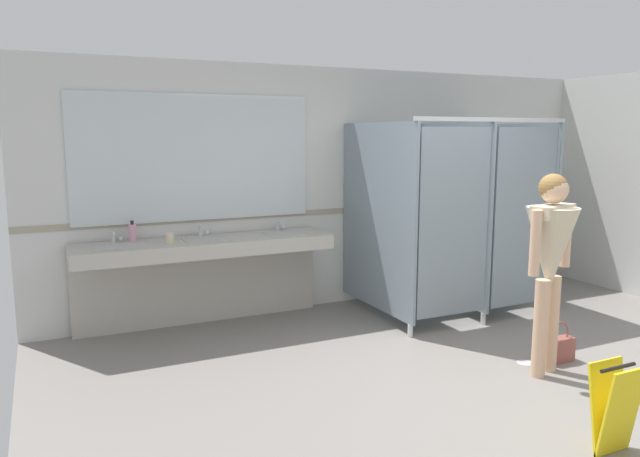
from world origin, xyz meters
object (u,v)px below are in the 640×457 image
(handbag, at_px, (558,348))
(paper_cup, at_px, (170,238))
(wet_floor_sign, at_px, (615,408))
(person_standing, at_px, (551,250))
(soap_dispenser, at_px, (133,233))

(handbag, height_order, paper_cup, paper_cup)
(paper_cup, bearing_deg, wet_floor_sign, -58.92)
(person_standing, distance_m, soap_dispenser, 3.70)
(handbag, bearing_deg, person_standing, -155.89)
(soap_dispenser, bearing_deg, handbag, -36.41)
(person_standing, height_order, paper_cup, person_standing)
(handbag, bearing_deg, wet_floor_sign, -124.94)
(handbag, relative_size, soap_dispenser, 1.75)
(soap_dispenser, bearing_deg, person_standing, -40.79)
(handbag, relative_size, wet_floor_sign, 0.63)
(handbag, xyz_separation_m, paper_cup, (-2.80, 2.03, 0.83))
(handbag, distance_m, wet_floor_sign, 1.49)
(person_standing, relative_size, wet_floor_sign, 2.89)
(wet_floor_sign, bearing_deg, soap_dispenser, 122.79)
(person_standing, xyz_separation_m, wet_floor_sign, (-0.55, -1.08, -0.72))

